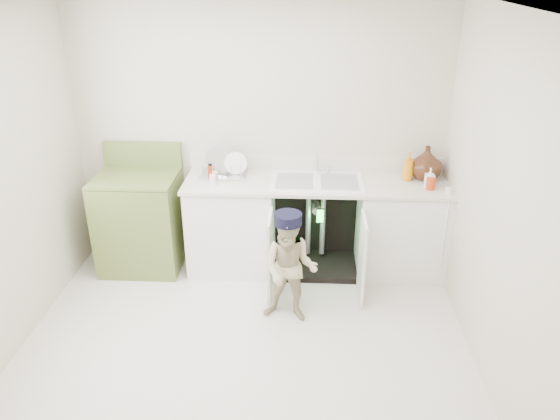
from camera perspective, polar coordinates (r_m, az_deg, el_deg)
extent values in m
plane|color=beige|center=(4.44, -3.63, -13.71)|extent=(3.50, 3.50, 0.00)
cube|color=beige|center=(5.19, -2.18, 7.88)|extent=(3.50, 2.50, 0.02)
cube|color=beige|center=(2.51, -8.26, -12.67)|extent=(3.50, 2.50, 0.02)
cube|color=beige|center=(3.98, 21.74, 0.61)|extent=(2.50, 3.00, 0.02)
plane|color=white|center=(3.48, -4.81, 20.41)|extent=(3.50, 3.50, 0.00)
cube|color=white|center=(5.25, -5.04, -1.67)|extent=(0.80, 0.60, 0.86)
cube|color=white|center=(5.28, 12.46, -2.04)|extent=(0.80, 0.60, 0.86)
cube|color=black|center=(5.44, 3.71, -0.59)|extent=(0.80, 0.06, 0.86)
cube|color=black|center=(5.39, 3.62, -5.67)|extent=(0.80, 0.60, 0.06)
cylinder|color=gray|center=(5.28, 2.97, -1.18)|extent=(0.05, 0.05, 0.70)
cylinder|color=gray|center=(5.28, 4.49, -1.21)|extent=(0.05, 0.05, 0.70)
cylinder|color=gray|center=(5.16, 3.79, 0.26)|extent=(0.07, 0.18, 0.07)
cube|color=white|center=(4.78, -1.05, -4.78)|extent=(0.03, 0.40, 0.76)
cube|color=white|center=(4.80, 8.56, -4.98)|extent=(0.02, 0.40, 0.76)
cube|color=beige|center=(5.01, 3.88, 2.78)|extent=(2.44, 0.64, 0.03)
cube|color=beige|center=(5.25, 3.87, 4.88)|extent=(2.44, 0.02, 0.15)
cube|color=white|center=(5.01, 3.88, 2.88)|extent=(0.85, 0.55, 0.02)
cube|color=gray|center=(5.00, 1.53, 3.04)|extent=(0.34, 0.40, 0.01)
cube|color=gray|center=(5.01, 6.23, 2.93)|extent=(0.34, 0.40, 0.01)
cylinder|color=silver|center=(5.18, 3.89, 4.77)|extent=(0.03, 0.03, 0.17)
cylinder|color=silver|center=(5.10, 3.92, 5.33)|extent=(0.02, 0.14, 0.02)
cylinder|color=silver|center=(5.20, 5.09, 4.22)|extent=(0.04, 0.04, 0.06)
cylinder|color=white|center=(5.02, 16.81, -2.47)|extent=(0.01, 0.01, 0.70)
cube|color=white|center=(4.94, 17.13, 1.93)|extent=(0.04, 0.02, 0.06)
cube|color=silver|center=(5.17, -5.88, 3.71)|extent=(0.43, 0.29, 0.02)
cylinder|color=silver|center=(5.17, -6.31, 4.59)|extent=(0.27, 0.10, 0.26)
cylinder|color=white|center=(5.13, -4.64, 4.39)|extent=(0.21, 0.06, 0.21)
cylinder|color=silver|center=(5.08, -8.01, 4.08)|extent=(0.01, 0.01, 0.12)
cylinder|color=silver|center=(5.07, -7.05, 4.07)|extent=(0.01, 0.01, 0.12)
cylinder|color=silver|center=(5.05, -6.08, 4.06)|extent=(0.01, 0.01, 0.12)
cylinder|color=silver|center=(5.04, -5.11, 4.05)|extent=(0.01, 0.01, 0.12)
cylinder|color=silver|center=(5.03, -4.13, 4.04)|extent=(0.01, 0.01, 0.12)
imported|color=#461F14|center=(5.20, 15.04, 4.79)|extent=(0.30, 0.30, 0.31)
imported|color=orange|center=(5.14, 13.25, 4.46)|extent=(0.10, 0.10, 0.26)
imported|color=white|center=(5.04, 15.38, 3.28)|extent=(0.08, 0.08, 0.17)
cylinder|color=#B9330F|center=(4.99, 15.47, 2.68)|extent=(0.08, 0.08, 0.11)
cylinder|color=#B82C0F|center=(5.14, -7.28, 3.98)|extent=(0.05, 0.05, 0.10)
cylinder|color=tan|center=(5.06, -6.79, 3.55)|extent=(0.06, 0.06, 0.08)
cylinder|color=black|center=(5.17, -7.26, 4.25)|extent=(0.04, 0.04, 0.12)
cube|color=silver|center=(4.97, -7.04, 3.18)|extent=(0.05, 0.05, 0.09)
cube|color=olive|center=(5.40, -14.34, -1.28)|extent=(0.75, 0.65, 0.91)
cube|color=olive|center=(5.22, -14.88, 3.36)|extent=(0.75, 0.65, 0.02)
cube|color=olive|center=(5.43, -14.17, 5.69)|extent=(0.75, 0.06, 0.24)
cylinder|color=black|center=(5.14, -17.38, 2.65)|extent=(0.17, 0.17, 0.02)
cylinder|color=silver|center=(5.14, -17.40, 2.77)|extent=(0.20, 0.20, 0.01)
cylinder|color=black|center=(5.42, -16.29, 3.94)|extent=(0.17, 0.17, 0.02)
cylinder|color=silver|center=(5.42, -16.31, 4.06)|extent=(0.20, 0.20, 0.01)
cylinder|color=black|center=(5.02, -13.34, 2.62)|extent=(0.17, 0.17, 0.02)
cylinder|color=silver|center=(5.02, -13.35, 2.74)|extent=(0.20, 0.20, 0.01)
cylinder|color=black|center=(5.31, -12.44, 3.93)|extent=(0.17, 0.17, 0.02)
cylinder|color=silver|center=(5.30, -12.45, 4.05)|extent=(0.20, 0.20, 0.01)
imported|color=beige|center=(4.44, 1.07, -6.21)|extent=(0.52, 0.43, 0.95)
cylinder|color=black|center=(4.23, 1.12, -1.07)|extent=(0.26, 0.26, 0.09)
cube|color=black|center=(4.33, 1.39, -0.92)|extent=(0.18, 0.12, 0.01)
cube|color=black|center=(4.77, 4.22, -0.61)|extent=(0.07, 0.01, 0.14)
cube|color=#26F23F|center=(4.76, 4.22, -0.65)|extent=(0.06, 0.00, 0.12)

